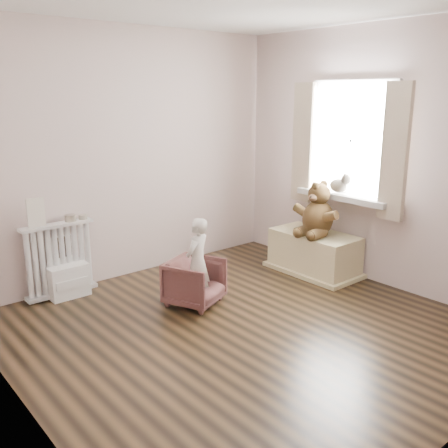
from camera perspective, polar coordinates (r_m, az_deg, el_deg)
floor at (r=4.32m, az=2.36°, el=-11.83°), size 3.60×3.60×0.01m
back_wall at (r=5.37m, az=-10.64°, el=7.76°), size 3.60×0.02×2.60m
left_wall at (r=3.03m, az=-23.47°, el=1.36°), size 0.02×3.60×2.60m
right_wall at (r=5.29m, az=17.23°, el=7.25°), size 0.02×3.60×2.60m
window at (r=5.41m, az=14.43°, el=9.20°), size 0.03×0.90×1.10m
window_sill at (r=5.42m, az=13.48°, el=3.06°), size 0.22×1.10×0.06m
curtain_left at (r=5.01m, az=18.95°, el=7.75°), size 0.06×0.26×1.30m
curtain_right at (r=5.68m, az=9.03°, el=9.13°), size 0.06×0.26×1.30m
radiator at (r=5.08m, az=-18.30°, el=-3.68°), size 0.69×0.13×0.73m
paper_doll at (r=4.90m, az=-20.70°, el=1.24°), size 0.16×0.01×0.27m
tin_a at (r=5.03m, az=-17.15°, el=0.67°), size 0.11×0.11×0.06m
tin_b at (r=5.08m, az=-15.84°, el=0.79°), size 0.08×0.08×0.05m
toy_vanity at (r=5.11m, az=-17.62°, el=-4.90°), size 0.38×0.27×0.59m
armchair at (r=4.71m, az=-3.38°, el=-6.64°), size 0.61×0.62×0.43m
child at (r=4.60m, az=-3.04°, el=-4.32°), size 0.35×0.30×0.82m
toy_bench at (r=5.61m, az=10.26°, el=-3.44°), size 0.50×0.95×0.45m
teddy_bear at (r=5.42m, az=10.70°, el=1.05°), size 0.50×0.40×0.58m
plush_cat at (r=5.42m, az=13.01°, el=4.49°), size 0.20×0.28×0.22m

